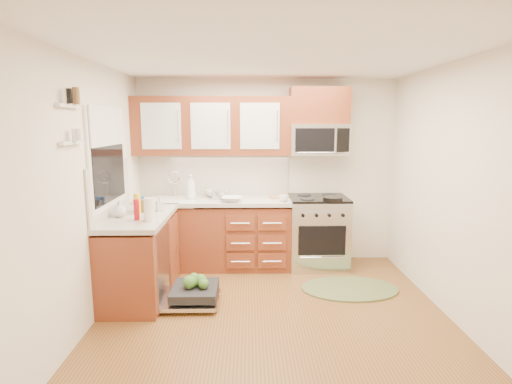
{
  "coord_description": "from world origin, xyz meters",
  "views": [
    {
      "loc": [
        -0.24,
        -3.74,
        1.91
      ],
      "look_at": [
        -0.16,
        0.85,
        1.12
      ],
      "focal_mm": 28.0,
      "sensor_mm": 36.0,
      "label": 1
    }
  ],
  "objects_px": {
    "upper_cabinets": "(212,126)",
    "skillet": "(333,199)",
    "rug": "(350,289)",
    "paper_towel_roll": "(150,210)",
    "range": "(318,232)",
    "cutting_board": "(280,197)",
    "bowl_a": "(232,199)",
    "dishwasher": "(191,295)",
    "sink": "(172,209)",
    "microwave": "(319,140)",
    "cup": "(284,198)",
    "bowl_b": "(217,193)",
    "stock_pot": "(219,195)"
  },
  "relations": [
    {
      "from": "sink",
      "to": "dishwasher",
      "type": "distance_m",
      "value": 1.38
    },
    {
      "from": "sink",
      "to": "stock_pot",
      "type": "distance_m",
      "value": 0.64
    },
    {
      "from": "range",
      "to": "cutting_board",
      "type": "distance_m",
      "value": 0.69
    },
    {
      "from": "microwave",
      "to": "stock_pot",
      "type": "height_order",
      "value": "microwave"
    },
    {
      "from": "rug",
      "to": "paper_towel_roll",
      "type": "height_order",
      "value": "paper_towel_roll"
    },
    {
      "from": "sink",
      "to": "paper_towel_roll",
      "type": "relative_size",
      "value": 2.6
    },
    {
      "from": "upper_cabinets",
      "to": "cutting_board",
      "type": "distance_m",
      "value": 1.31
    },
    {
      "from": "rug",
      "to": "paper_towel_roll",
      "type": "distance_m",
      "value": 2.45
    },
    {
      "from": "range",
      "to": "bowl_a",
      "type": "distance_m",
      "value": 1.25
    },
    {
      "from": "microwave",
      "to": "bowl_b",
      "type": "relative_size",
      "value": 2.51
    },
    {
      "from": "dishwasher",
      "to": "sink",
      "type": "bearing_deg",
      "value": 109.2
    },
    {
      "from": "rug",
      "to": "cup",
      "type": "relative_size",
      "value": 10.02
    },
    {
      "from": "upper_cabinets",
      "to": "bowl_a",
      "type": "height_order",
      "value": "upper_cabinets"
    },
    {
      "from": "cutting_board",
      "to": "bowl_a",
      "type": "bearing_deg",
      "value": -155.51
    },
    {
      "from": "dishwasher",
      "to": "bowl_a",
      "type": "distance_m",
      "value": 1.35
    },
    {
      "from": "dishwasher",
      "to": "cutting_board",
      "type": "xyz_separation_m",
      "value": [
        1.04,
        1.25,
        0.84
      ]
    },
    {
      "from": "rug",
      "to": "bowl_b",
      "type": "height_order",
      "value": "bowl_b"
    },
    {
      "from": "range",
      "to": "cup",
      "type": "xyz_separation_m",
      "value": [
        -0.48,
        -0.18,
        0.49
      ]
    },
    {
      "from": "rug",
      "to": "range",
      "type": "bearing_deg",
      "value": 107.55
    },
    {
      "from": "cutting_board",
      "to": "bowl_a",
      "type": "height_order",
      "value": "bowl_a"
    },
    {
      "from": "upper_cabinets",
      "to": "range",
      "type": "relative_size",
      "value": 2.16
    },
    {
      "from": "dishwasher",
      "to": "paper_towel_roll",
      "type": "bearing_deg",
      "value": -172.55
    },
    {
      "from": "rug",
      "to": "bowl_b",
      "type": "xyz_separation_m",
      "value": [
        -1.61,
        0.96,
        0.96
      ]
    },
    {
      "from": "skillet",
      "to": "bowl_a",
      "type": "distance_m",
      "value": 1.28
    },
    {
      "from": "microwave",
      "to": "range",
      "type": "bearing_deg",
      "value": -90.0
    },
    {
      "from": "skillet",
      "to": "stock_pot",
      "type": "height_order",
      "value": "stock_pot"
    },
    {
      "from": "rug",
      "to": "bowl_a",
      "type": "distance_m",
      "value": 1.8
    },
    {
      "from": "bowl_b",
      "to": "cup",
      "type": "distance_m",
      "value": 0.95
    },
    {
      "from": "upper_cabinets",
      "to": "range",
      "type": "bearing_deg",
      "value": -5.89
    },
    {
      "from": "cup",
      "to": "stock_pot",
      "type": "bearing_deg",
      "value": 167.04
    },
    {
      "from": "skillet",
      "to": "stock_pot",
      "type": "bearing_deg",
      "value": 169.73
    },
    {
      "from": "microwave",
      "to": "rug",
      "type": "distance_m",
      "value": 1.94
    },
    {
      "from": "cutting_board",
      "to": "paper_towel_roll",
      "type": "relative_size",
      "value": 1.18
    },
    {
      "from": "upper_cabinets",
      "to": "microwave",
      "type": "xyz_separation_m",
      "value": [
        1.41,
        -0.02,
        -0.18
      ]
    },
    {
      "from": "upper_cabinets",
      "to": "skillet",
      "type": "xyz_separation_m",
      "value": [
        1.54,
        -0.4,
        -0.9
      ]
    },
    {
      "from": "range",
      "to": "skillet",
      "type": "xyz_separation_m",
      "value": [
        0.13,
        -0.25,
        0.5
      ]
    },
    {
      "from": "dishwasher",
      "to": "bowl_b",
      "type": "bearing_deg",
      "value": 82.04
    },
    {
      "from": "paper_towel_roll",
      "to": "bowl_b",
      "type": "xyz_separation_m",
      "value": [
        0.57,
        1.35,
        -0.07
      ]
    },
    {
      "from": "microwave",
      "to": "dishwasher",
      "type": "bearing_deg",
      "value": -140.93
    },
    {
      "from": "bowl_b",
      "to": "rug",
      "type": "bearing_deg",
      "value": -30.93
    },
    {
      "from": "range",
      "to": "skillet",
      "type": "height_order",
      "value": "skillet"
    },
    {
      "from": "rug",
      "to": "skillet",
      "type": "distance_m",
      "value": 1.11
    },
    {
      "from": "sink",
      "to": "rug",
      "type": "height_order",
      "value": "sink"
    },
    {
      "from": "range",
      "to": "sink",
      "type": "bearing_deg",
      "value": -179.7
    },
    {
      "from": "stock_pot",
      "to": "cutting_board",
      "type": "distance_m",
      "value": 0.83
    },
    {
      "from": "paper_towel_roll",
      "to": "sink",
      "type": "bearing_deg",
      "value": 89.88
    },
    {
      "from": "upper_cabinets",
      "to": "microwave",
      "type": "height_order",
      "value": "upper_cabinets"
    },
    {
      "from": "microwave",
      "to": "bowl_b",
      "type": "bearing_deg",
      "value": 177.89
    },
    {
      "from": "upper_cabinets",
      "to": "cup",
      "type": "height_order",
      "value": "upper_cabinets"
    },
    {
      "from": "cutting_board",
      "to": "bowl_b",
      "type": "relative_size",
      "value": 0.93
    }
  ]
}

